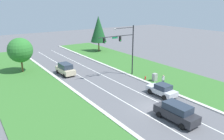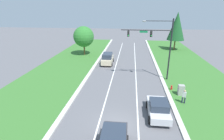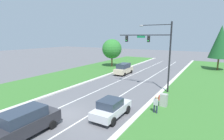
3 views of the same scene
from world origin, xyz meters
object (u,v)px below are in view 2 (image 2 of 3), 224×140
(traffic_signal_mast, at_px, (157,41))
(champagne_suv, at_px, (108,59))
(conifer_near_right_tree, at_px, (177,26))
(pedestrian, at_px, (184,96))
(silver_sedan, at_px, (158,108))
(fire_hydrant, at_px, (171,88))
(utility_cabinet, at_px, (181,90))
(oak_near_left_tree, at_px, (84,37))

(traffic_signal_mast, distance_m, champagne_suv, 11.55)
(conifer_near_right_tree, bearing_deg, pedestrian, -100.15)
(silver_sedan, bearing_deg, traffic_signal_mast, 85.21)
(pedestrian, distance_m, fire_hydrant, 3.47)
(silver_sedan, height_order, pedestrian, silver_sedan)
(traffic_signal_mast, xyz_separation_m, silver_sedan, (-0.72, -9.59, -4.91))
(pedestrian, height_order, conifer_near_right_tree, conifer_near_right_tree)
(pedestrian, relative_size, conifer_near_right_tree, 0.18)
(traffic_signal_mast, height_order, utility_cabinet, traffic_signal_mast)
(utility_cabinet, xyz_separation_m, fire_hydrant, (-0.81, 1.36, -0.33))
(fire_hydrant, xyz_separation_m, conifer_near_right_tree, (5.48, 23.91, 5.56))
(silver_sedan, distance_m, conifer_near_right_tree, 31.44)
(silver_sedan, xyz_separation_m, fire_hydrant, (2.54, 6.07, -0.52))
(utility_cabinet, relative_size, fire_hydrant, 1.93)
(traffic_signal_mast, xyz_separation_m, champagne_suv, (-7.96, 6.91, -4.74))
(silver_sedan, xyz_separation_m, pedestrian, (3.13, 2.70, 0.08))
(utility_cabinet, distance_m, conifer_near_right_tree, 26.22)
(pedestrian, bearing_deg, utility_cabinet, -85.30)
(silver_sedan, bearing_deg, utility_cabinet, 54.13)
(pedestrian, distance_m, oak_near_left_tree, 25.80)
(traffic_signal_mast, distance_m, silver_sedan, 10.80)
(silver_sedan, relative_size, oak_near_left_tree, 0.68)
(silver_sedan, bearing_deg, conifer_near_right_tree, 74.56)
(pedestrian, bearing_deg, silver_sedan, 51.56)
(oak_near_left_tree, bearing_deg, traffic_signal_mast, -42.31)
(traffic_signal_mast, bearing_deg, utility_cabinet, -61.70)
(traffic_signal_mast, relative_size, conifer_near_right_tree, 0.95)
(oak_near_left_tree, bearing_deg, pedestrian, -50.11)
(champagne_suv, height_order, utility_cabinet, champagne_suv)
(utility_cabinet, height_order, oak_near_left_tree, oak_near_left_tree)
(champagne_suv, xyz_separation_m, utility_cabinet, (10.58, -11.78, -0.36))
(silver_sedan, relative_size, champagne_suv, 0.91)
(utility_cabinet, relative_size, conifer_near_right_tree, 0.15)
(silver_sedan, xyz_separation_m, oak_near_left_tree, (-13.28, 22.34, 3.32))
(traffic_signal_mast, bearing_deg, oak_near_left_tree, 137.69)
(champagne_suv, bearing_deg, traffic_signal_mast, -42.12)
(traffic_signal_mast, relative_size, utility_cabinet, 6.51)
(champagne_suv, height_order, fire_hydrant, champagne_suv)
(fire_hydrant, bearing_deg, oak_near_left_tree, 134.20)
(champagne_suv, relative_size, fire_hydrant, 6.88)
(traffic_signal_mast, distance_m, oak_near_left_tree, 19.00)
(silver_sedan, height_order, fire_hydrant, silver_sedan)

